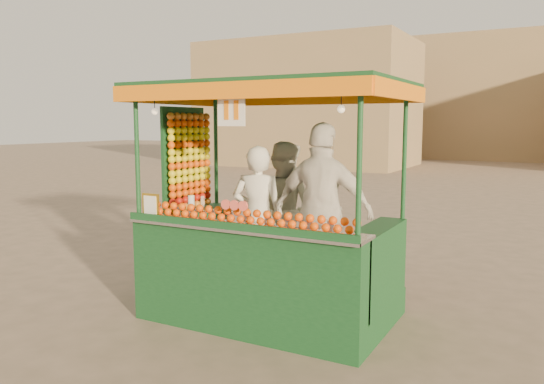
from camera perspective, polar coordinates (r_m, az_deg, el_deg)
The scene contains 7 objects.
ground at distance 5.74m, azimuth 2.83°, elevation -14.04°, with size 90.00×90.00×0.00m, color #6A5C4C.
building_left at distance 27.29m, azimuth 3.88°, elevation 9.23°, with size 10.00×6.00×6.00m, color #977855.
building_center at distance 35.13m, azimuth 21.53°, elevation 9.13°, with size 14.00×7.00×7.00m, color #977855.
juice_cart at distance 5.74m, azimuth -1.18°, elevation -5.57°, with size 2.75×1.78×2.50m.
vendor_left at distance 5.85m, azimuth -1.49°, elevation -2.72°, with size 0.65×0.51×1.56m.
vendor_middle at distance 6.27m, azimuth 1.22°, elevation -1.90°, with size 0.84×0.69×1.59m.
vendor_right at distance 5.53m, azimuth 5.41°, elevation -2.02°, with size 1.07×0.45×1.81m.
Camera 1 is at (2.29, -4.83, 2.09)m, focal length 35.53 mm.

